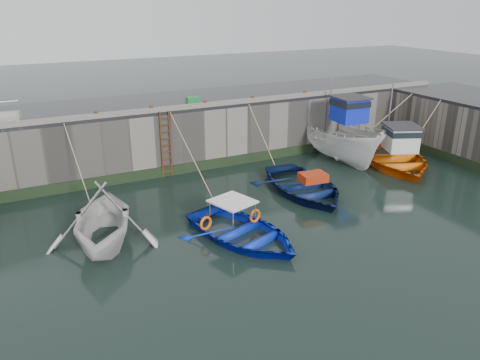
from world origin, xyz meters
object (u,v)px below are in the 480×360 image
bollard_a (96,114)px  fish_crate (193,100)px  boat_near_white (105,243)px  boat_far_orange (394,157)px  boat_far_white (340,140)px  ladder (166,145)px  boat_near_navy (303,192)px  bollard_b (151,109)px  boat_near_blue (242,238)px  bollard_c (205,104)px  bollard_e (304,94)px  bollard_d (252,99)px

bollard_a → fish_crate: bearing=13.1°
boat_near_white → boat_far_orange: bearing=23.8°
boat_far_orange → boat_far_white: bearing=157.4°
ladder → boat_near_navy: ladder is taller
boat_far_orange → bollard_b: 12.57m
boat_near_blue → boat_far_white: (8.79, 5.75, 1.07)m
boat_near_navy → fish_crate: bearing=120.5°
boat_far_orange → boat_near_white: bearing=-149.9°
boat_near_white → fish_crate: (6.13, 6.91, 3.30)m
boat_near_white → bollard_b: 7.55m
boat_near_white → bollard_c: bearing=59.1°
fish_crate → bollard_b: fish_crate is taller
fish_crate → bollard_e: 6.11m
boat_far_orange → bollard_d: (-6.29, 3.91, 2.88)m
ladder → bollard_d: bollard_d is taller
boat_near_navy → bollard_c: bollard_c is taller
ladder → bollard_c: size_ratio=11.43×
fish_crate → bollard_e: (5.99, -1.17, -0.00)m
bollard_d → bollard_e: same height
boat_far_orange → fish_crate: boat_far_orange is taller
bollard_e → boat_far_white: bearing=-59.2°
boat_near_navy → fish_crate: size_ratio=8.55×
boat_near_white → bollard_d: bearing=49.7°
boat_near_blue → boat_far_orange: (10.74, 3.74, 0.42)m
boat_near_white → boat_near_blue: size_ratio=0.97×
boat_far_orange → bollard_c: size_ratio=27.06×
boat_near_white → boat_near_blue: boat_near_white is taller
boat_near_white → boat_far_white: boat_far_white is taller
fish_crate → bollard_c: bearing=-78.8°
ladder → bollard_a: 3.47m
boat_near_navy → bollard_b: (-5.25, 5.00, 3.30)m
boat_near_white → bollard_a: (1.12, 5.74, 3.30)m
boat_near_blue → fish_crate: (1.66, 8.82, 3.30)m
boat_far_orange → boat_near_blue: bearing=-137.6°
boat_near_blue → bollard_d: size_ratio=17.52×
boat_far_white → boat_far_orange: (1.95, -2.00, -0.66)m
bollard_d → boat_far_orange: bearing=-31.9°
boat_near_navy → boat_near_white: bearing=-168.7°
bollard_e → boat_near_blue: bearing=-135.0°
boat_near_blue → bollard_a: bearing=95.9°
boat_near_navy → fish_crate: (-2.74, 6.16, 3.30)m
boat_near_navy → boat_near_blue: bearing=-142.3°
boat_far_orange → bollard_e: boat_far_orange is taller
fish_crate → bollard_d: size_ratio=2.26×
ladder → bollard_c: (2.20, 0.34, 1.71)m
boat_far_orange → bollard_c: bearing=179.4°
ladder → fish_crate: fish_crate is taller
boat_near_white → bollard_b: (3.62, 5.74, 3.30)m
boat_near_blue → bollard_b: (-0.85, 7.66, 3.30)m
boat_near_white → bollard_c: (6.32, 5.74, 3.30)m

